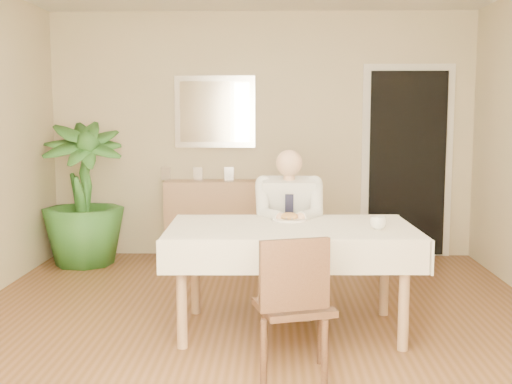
{
  "coord_description": "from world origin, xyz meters",
  "views": [
    {
      "loc": [
        0.13,
        -4.39,
        1.53
      ],
      "look_at": [
        0.0,
        0.35,
        0.95
      ],
      "focal_mm": 45.0,
      "sensor_mm": 36.0,
      "label": 1
    }
  ],
  "objects_px": {
    "seated_man": "(289,220)",
    "potted_palm": "(83,194)",
    "sideboard": "(214,219)",
    "dining_table": "(291,238)",
    "chair_far": "(288,235)",
    "coffee_mug": "(378,223)",
    "chair_near": "(294,300)"
  },
  "relations": [
    {
      "from": "chair_near",
      "to": "potted_palm",
      "type": "bearing_deg",
      "value": 109.04
    },
    {
      "from": "dining_table",
      "to": "seated_man",
      "type": "xyz_separation_m",
      "value": [
        0.0,
        0.59,
        0.02
      ]
    },
    {
      "from": "sideboard",
      "to": "potted_palm",
      "type": "distance_m",
      "value": 1.38
    },
    {
      "from": "chair_far",
      "to": "potted_palm",
      "type": "relative_size",
      "value": 0.64
    },
    {
      "from": "dining_table",
      "to": "potted_palm",
      "type": "height_order",
      "value": "potted_palm"
    },
    {
      "from": "seated_man",
      "to": "coffee_mug",
      "type": "bearing_deg",
      "value": -50.77
    },
    {
      "from": "chair_near",
      "to": "coffee_mug",
      "type": "bearing_deg",
      "value": 34.32
    },
    {
      "from": "chair_near",
      "to": "seated_man",
      "type": "xyz_separation_m",
      "value": [
        0.01,
        1.45,
        0.22
      ]
    },
    {
      "from": "dining_table",
      "to": "chair_far",
      "type": "relative_size",
      "value": 1.89
    },
    {
      "from": "seated_man",
      "to": "coffee_mug",
      "type": "distance_m",
      "value": 0.93
    },
    {
      "from": "sideboard",
      "to": "seated_man",
      "type": "bearing_deg",
      "value": -69.59
    },
    {
      "from": "chair_far",
      "to": "coffee_mug",
      "type": "height_order",
      "value": "chair_far"
    },
    {
      "from": "chair_far",
      "to": "coffee_mug",
      "type": "bearing_deg",
      "value": -58.93
    },
    {
      "from": "potted_palm",
      "to": "dining_table",
      "type": "bearing_deg",
      "value": -43.61
    },
    {
      "from": "sideboard",
      "to": "potted_palm",
      "type": "height_order",
      "value": "potted_palm"
    },
    {
      "from": "dining_table",
      "to": "sideboard",
      "type": "xyz_separation_m",
      "value": [
        -0.75,
        2.3,
        -0.25
      ]
    },
    {
      "from": "sideboard",
      "to": "coffee_mug",
      "type": "bearing_deg",
      "value": -64.54
    },
    {
      "from": "chair_near",
      "to": "dining_table",
      "type": "bearing_deg",
      "value": 72.64
    },
    {
      "from": "seated_man",
      "to": "potted_palm",
      "type": "height_order",
      "value": "potted_palm"
    },
    {
      "from": "chair_far",
      "to": "seated_man",
      "type": "height_order",
      "value": "seated_man"
    },
    {
      "from": "seated_man",
      "to": "potted_palm",
      "type": "relative_size",
      "value": 0.86
    },
    {
      "from": "seated_man",
      "to": "sideboard",
      "type": "relative_size",
      "value": 1.2
    },
    {
      "from": "seated_man",
      "to": "chair_near",
      "type": "bearing_deg",
      "value": -90.2
    },
    {
      "from": "chair_near",
      "to": "coffee_mug",
      "type": "distance_m",
      "value": 1.0
    },
    {
      "from": "chair_far",
      "to": "sideboard",
      "type": "distance_m",
      "value": 1.61
    },
    {
      "from": "coffee_mug",
      "to": "sideboard",
      "type": "bearing_deg",
      "value": 118.96
    },
    {
      "from": "chair_near",
      "to": "potted_palm",
      "type": "distance_m",
      "value": 3.49
    },
    {
      "from": "chair_far",
      "to": "coffee_mug",
      "type": "relative_size",
      "value": 8.23
    },
    {
      "from": "potted_palm",
      "to": "sideboard",
      "type": "bearing_deg",
      "value": 14.73
    },
    {
      "from": "dining_table",
      "to": "seated_man",
      "type": "relative_size",
      "value": 1.4
    },
    {
      "from": "chair_near",
      "to": "coffee_mug",
      "type": "xyz_separation_m",
      "value": [
        0.59,
        0.74,
        0.32
      ]
    },
    {
      "from": "coffee_mug",
      "to": "sideboard",
      "type": "xyz_separation_m",
      "value": [
        -1.34,
        2.42,
        -0.38
      ]
    }
  ]
}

